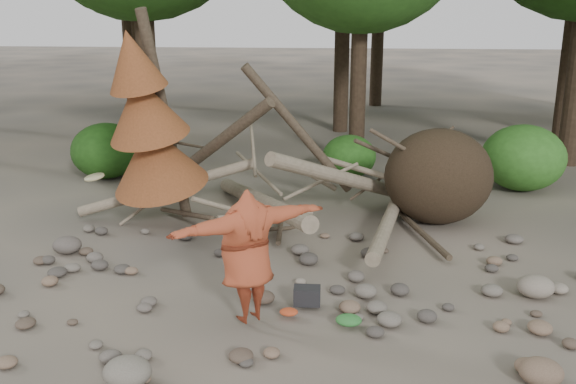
{
  "coord_description": "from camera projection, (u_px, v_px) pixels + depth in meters",
  "views": [
    {
      "loc": [
        0.67,
        -8.59,
        4.37
      ],
      "look_at": [
        -0.24,
        1.5,
        1.4
      ],
      "focal_mm": 40.0,
      "sensor_mm": 36.0,
      "label": 1
    }
  ],
  "objects": [
    {
      "name": "backpack",
      "position": [
        307.0,
        299.0,
        9.59
      ],
      "size": [
        0.4,
        0.28,
        0.27
      ],
      "primitive_type": "cube",
      "rotation": [
        0.0,
        0.0,
        0.02
      ],
      "color": "black",
      "rests_on": "ground"
    },
    {
      "name": "boulder_front_right",
      "position": [
        541.0,
        372.0,
        7.65
      ],
      "size": [
        0.53,
        0.48,
        0.32
      ],
      "primitive_type": "ellipsoid",
      "color": "brown",
      "rests_on": "ground"
    },
    {
      "name": "deadfall_pile",
      "position": [
        410.0,
        178.0,
        13.11
      ],
      "size": [
        8.55,
        5.24,
        3.3
      ],
      "color": "#332619",
      "rests_on": "ground"
    },
    {
      "name": "ground",
      "position": [
        295.0,
        311.0,
        9.5
      ],
      "size": [
        120.0,
        120.0,
        0.0
      ],
      "primitive_type": "plane",
      "color": "#514C44",
      "rests_on": "ground"
    },
    {
      "name": "dead_conifer",
      "position": [
        149.0,
        126.0,
        12.4
      ],
      "size": [
        2.06,
        2.16,
        4.35
      ],
      "color": "#4C3F30",
      "rests_on": "ground"
    },
    {
      "name": "bush_mid",
      "position": [
        349.0,
        156.0,
        16.73
      ],
      "size": [
        1.4,
        1.4,
        1.12
      ],
      "primitive_type": "ellipsoid",
      "color": "#2A631C",
      "rests_on": "ground"
    },
    {
      "name": "cloth_orange",
      "position": [
        289.0,
        315.0,
        9.28
      ],
      "size": [
        0.27,
        0.22,
        0.1
      ],
      "primitive_type": "ellipsoid",
      "color": "#B3401E",
      "rests_on": "ground"
    },
    {
      "name": "boulder_mid_left",
      "position": [
        67.0,
        245.0,
        11.68
      ],
      "size": [
        0.53,
        0.47,
        0.32
      ],
      "primitive_type": "ellipsoid",
      "color": "#59514B",
      "rests_on": "ground"
    },
    {
      "name": "bush_left",
      "position": [
        106.0,
        151.0,
        16.65
      ],
      "size": [
        1.8,
        1.8,
        1.44
      ],
      "primitive_type": "ellipsoid",
      "color": "#204E14",
      "rests_on": "ground"
    },
    {
      "name": "frisbee_thrower",
      "position": [
        247.0,
        256.0,
        8.84
      ],
      "size": [
        3.41,
        1.93,
        2.06
      ],
      "color": "#A03F24",
      "rests_on": "ground"
    },
    {
      "name": "bush_right",
      "position": [
        523.0,
        158.0,
        15.53
      ],
      "size": [
        2.0,
        2.0,
        1.6
      ],
      "primitive_type": "ellipsoid",
      "color": "#357524",
      "rests_on": "ground"
    },
    {
      "name": "cloth_green",
      "position": [
        349.0,
        323.0,
        8.99
      ],
      "size": [
        0.37,
        0.31,
        0.14
      ],
      "primitive_type": "ellipsoid",
      "color": "#2C6F2F",
      "rests_on": "ground"
    },
    {
      "name": "boulder_mid_right",
      "position": [
        536.0,
        286.0,
        9.93
      ],
      "size": [
        0.57,
        0.52,
        0.34
      ],
      "primitive_type": "ellipsoid",
      "color": "gray",
      "rests_on": "ground"
    },
    {
      "name": "boulder_front_left",
      "position": [
        127.0,
        372.0,
        7.61
      ],
      "size": [
        0.59,
        0.53,
        0.35
      ],
      "primitive_type": "ellipsoid",
      "color": "slate",
      "rests_on": "ground"
    }
  ]
}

